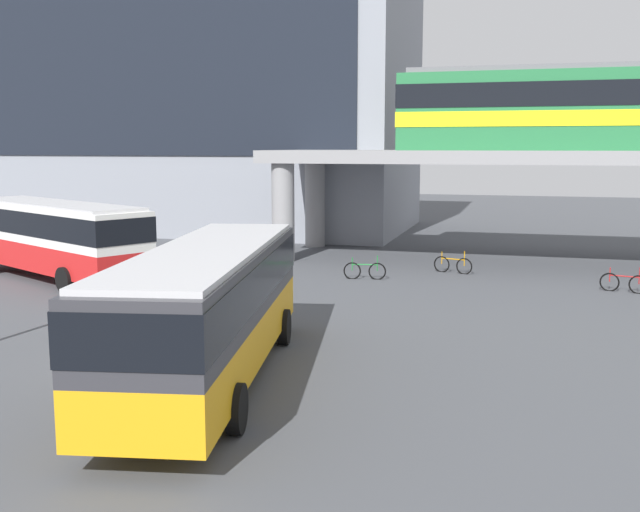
# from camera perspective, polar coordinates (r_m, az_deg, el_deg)

# --- Properties ---
(ground_plane) EXTENTS (120.00, 120.00, 0.00)m
(ground_plane) POSITION_cam_1_polar(r_m,az_deg,el_deg) (28.98, -2.89, -2.59)
(ground_plane) COLOR #47494F
(station_building) EXTENTS (30.40, 14.31, 18.43)m
(station_building) POSITION_cam_1_polar(r_m,az_deg,el_deg) (52.79, -10.32, 12.28)
(station_building) COLOR gray
(station_building) RESTS_ON ground_plane
(elevated_platform) EXTENTS (33.70, 7.19, 5.33)m
(elevated_platform) POSITION_cam_1_polar(r_m,az_deg,el_deg) (37.05, 22.43, 6.44)
(elevated_platform) COLOR gray
(elevated_platform) RESTS_ON ground_plane
(train) EXTENTS (21.21, 2.96, 3.84)m
(train) POSITION_cam_1_polar(r_m,az_deg,el_deg) (37.09, 22.83, 10.49)
(train) COLOR #26723F
(train) RESTS_ON elevated_platform
(bus_main) EXTENTS (4.47, 11.32, 3.22)m
(bus_main) POSITION_cam_1_polar(r_m,az_deg,el_deg) (17.53, -8.46, -3.31)
(bus_main) COLOR orange
(bus_main) RESTS_ON ground_plane
(bus_secondary) EXTENTS (10.96, 7.37, 3.22)m
(bus_secondary) POSITION_cam_1_polar(r_m,az_deg,el_deg) (32.91, -19.68, 1.75)
(bus_secondary) COLOR red
(bus_secondary) RESTS_ON ground_plane
(bicycle_red) EXTENTS (1.74, 0.53, 1.04)m
(bicycle_red) POSITION_cam_1_polar(r_m,az_deg,el_deg) (30.65, 22.24, -1.93)
(bicycle_red) COLOR black
(bicycle_red) RESTS_ON ground_plane
(bicycle_green) EXTENTS (1.78, 0.32, 1.04)m
(bicycle_green) POSITION_cam_1_polar(r_m,az_deg,el_deg) (31.22, 3.44, -1.13)
(bicycle_green) COLOR black
(bicycle_green) RESTS_ON ground_plane
(bicycle_orange) EXTENTS (1.73, 0.56, 1.04)m
(bicycle_orange) POSITION_cam_1_polar(r_m,az_deg,el_deg) (33.20, 10.13, -0.68)
(bicycle_orange) COLOR black
(bicycle_orange) RESTS_ON ground_plane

